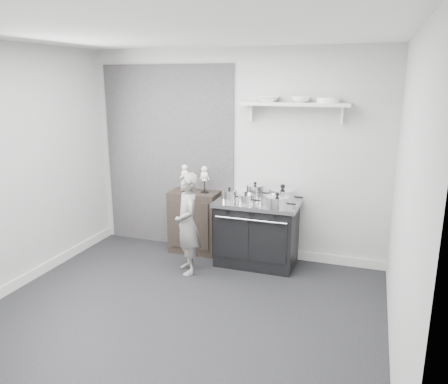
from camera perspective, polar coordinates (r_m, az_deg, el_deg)
The scene contains 16 objects.
ground at distance 4.61m, azimuth -5.84°, elevation -15.56°, with size 4.00×4.00×0.00m, color black.
room_shell at distance 4.22m, azimuth -6.66°, elevation 5.32°, with size 4.02×3.62×2.71m.
wall_shelf at distance 5.37m, azimuth 9.26°, elevation 11.16°, with size 1.30×0.26×0.24m.
stove at distance 5.58m, azimuth 4.31°, elevation -5.30°, with size 1.04×0.65×0.83m.
side_cabinet at distance 5.97m, azimuth -3.84°, elevation -3.89°, with size 0.65×0.38×0.85m, color black.
child at distance 5.28m, azimuth -4.80°, elevation -4.15°, with size 0.45×0.30×1.24m, color slate.
pot_front_left at distance 5.44m, azimuth 0.70°, elevation -0.42°, with size 0.29×0.20×0.18m.
pot_back_left at distance 5.57m, azimuth 4.08°, elevation 0.06°, with size 0.31×0.23×0.22m.
pot_back_right at distance 5.45m, azimuth 7.64°, elevation -0.41°, with size 0.43×0.34×0.23m.
pot_front_right at distance 5.18m, azimuth 6.95°, elevation -1.31°, with size 0.36×0.28×0.19m.
pot_front_center at distance 5.34m, azimuth 2.84°, elevation -0.90°, with size 0.28×0.19×0.15m.
skeleton_full at distance 5.86m, azimuth -5.12°, elevation 2.11°, with size 0.12×0.07×0.41m, color silver, non-canonical shape.
skeleton_torso at distance 5.75m, azimuth -2.57°, elevation 1.92°, with size 0.12×0.07×0.41m, color silver, non-canonical shape.
bowl_large at distance 5.43m, azimuth 5.81°, elevation 11.99°, with size 0.28×0.28×0.07m, color white.
bowl_small at distance 5.35m, azimuth 10.02°, elevation 11.82°, with size 0.22×0.22×0.07m, color white.
plate_stack at distance 5.31m, azimuth 13.46°, elevation 11.58°, with size 0.26×0.26×0.06m, color white.
Camera 1 is at (1.72, -3.61, 2.31)m, focal length 35.00 mm.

